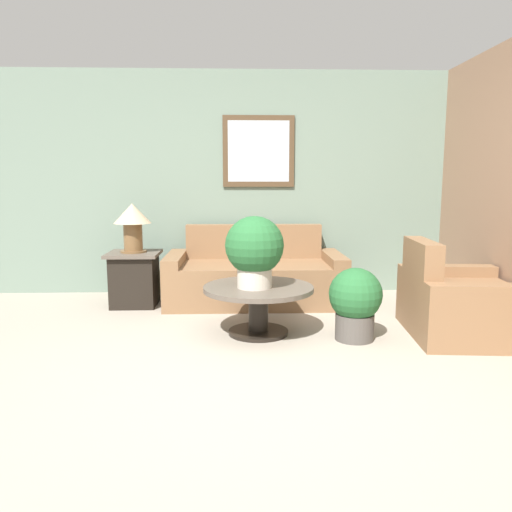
% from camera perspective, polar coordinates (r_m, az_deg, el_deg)
% --- Properties ---
extents(ground_plane, '(20.00, 20.00, 0.00)m').
position_cam_1_polar(ground_plane, '(3.42, 1.02, -14.41)').
color(ground_plane, gray).
extents(wall_back, '(6.54, 0.09, 2.60)m').
position_cam_1_polar(wall_back, '(5.98, -0.37, 8.36)').
color(wall_back, slate).
rests_on(wall_back, ground_plane).
extents(wall_right, '(0.06, 4.80, 2.60)m').
position_cam_1_polar(wall_right, '(5.17, 26.76, 7.30)').
color(wall_right, '#937056').
rests_on(wall_right, ground_plane).
extents(couch_main, '(1.92, 0.93, 0.83)m').
position_cam_1_polar(couch_main, '(5.52, -0.15, -2.46)').
color(couch_main, brown).
rests_on(couch_main, ground_plane).
extents(armchair, '(0.97, 1.13, 0.83)m').
position_cam_1_polar(armchair, '(4.69, 22.13, -5.12)').
color(armchair, brown).
rests_on(armchair, ground_plane).
extents(coffee_table, '(0.96, 0.96, 0.43)m').
position_cam_1_polar(coffee_table, '(4.37, 0.26, -4.96)').
color(coffee_table, black).
rests_on(coffee_table, ground_plane).
extents(side_table, '(0.54, 0.54, 0.58)m').
position_cam_1_polar(side_table, '(5.52, -13.70, -2.49)').
color(side_table, black).
rests_on(side_table, ground_plane).
extents(table_lamp, '(0.39, 0.39, 0.52)m').
position_cam_1_polar(table_lamp, '(5.44, -13.94, 3.95)').
color(table_lamp, brown).
rests_on(table_lamp, side_table).
extents(potted_plant_on_table, '(0.50, 0.50, 0.62)m').
position_cam_1_polar(potted_plant_on_table, '(4.23, -0.17, 0.81)').
color(potted_plant_on_table, beige).
rests_on(potted_plant_on_table, coffee_table).
extents(potted_plant_floor, '(0.45, 0.45, 0.62)m').
position_cam_1_polar(potted_plant_floor, '(4.29, 11.28, -5.09)').
color(potted_plant_floor, '#4C4742').
rests_on(potted_plant_floor, ground_plane).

